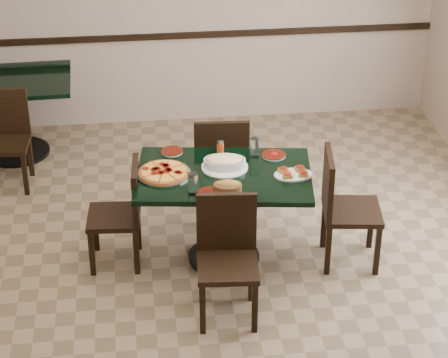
{
  "coord_description": "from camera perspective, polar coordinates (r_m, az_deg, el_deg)",
  "views": [
    {
      "loc": [
        -0.49,
        -5.29,
        3.85
      ],
      "look_at": [
        0.12,
        0.0,
        0.84
      ],
      "focal_mm": 70.0,
      "sensor_mm": 36.0,
      "label": 1
    }
  ],
  "objects": [
    {
      "name": "side_plate_far_l",
      "position": [
        6.66,
        -3.42,
        1.81
      ],
      "size": [
        0.17,
        0.17,
        0.02
      ],
      "rotation": [
        0.0,
        0.0,
        0.11
      ],
      "color": "silver",
      "rests_on": "main_table"
    },
    {
      "name": "chair_right",
      "position": [
        6.53,
        7.68,
        -1.56
      ],
      "size": [
        0.48,
        0.48,
        0.91
      ],
      "rotation": [
        0.0,
        0.0,
        1.44
      ],
      "color": "black",
      "rests_on": "floor"
    },
    {
      "name": "lasagna_casserole",
      "position": [
        6.42,
        0.04,
        1.1
      ],
      "size": [
        0.34,
        0.34,
        0.09
      ],
      "rotation": [
        0.0,
        0.0,
        -0.11
      ],
      "color": "silver",
      "rests_on": "main_table"
    },
    {
      "name": "main_table",
      "position": [
        6.46,
        -0.0,
        -1.03
      ],
      "size": [
        1.37,
        0.97,
        0.75
      ],
      "rotation": [
        0.0,
        0.0,
        -0.13
      ],
      "color": "black",
      "rests_on": "floor"
    },
    {
      "name": "side_plate_far_r",
      "position": [
        6.61,
        3.27,
        1.58
      ],
      "size": [
        0.18,
        0.18,
        0.03
      ],
      "rotation": [
        0.0,
        0.0,
        0.17
      ],
      "color": "silver",
      "rests_on": "main_table"
    },
    {
      "name": "back_chair_near",
      "position": [
        7.8,
        -14.06,
        2.9
      ],
      "size": [
        0.42,
        0.42,
        0.85
      ],
      "rotation": [
        0.0,
        0.0,
        -0.06
      ],
      "color": "black",
      "rests_on": "floor"
    },
    {
      "name": "floor",
      "position": [
        6.56,
        -1.03,
        -6.42
      ],
      "size": [
        5.5,
        5.5,
        0.0
      ],
      "primitive_type": "plane",
      "color": "#7D6348",
      "rests_on": "ground"
    },
    {
      "name": "chair_left",
      "position": [
        6.52,
        -6.58,
        -1.98
      ],
      "size": [
        0.42,
        0.42,
        0.83
      ],
      "rotation": [
        0.0,
        0.0,
        -1.64
      ],
      "color": "black",
      "rests_on": "floor"
    },
    {
      "name": "room_shell",
      "position": [
        7.66,
        5.32,
        8.91
      ],
      "size": [
        5.5,
        5.5,
        5.5
      ],
      "color": "silver",
      "rests_on": "floor"
    },
    {
      "name": "pepperoni_pizza",
      "position": [
        6.36,
        -3.95,
        0.43
      ],
      "size": [
        0.4,
        0.4,
        0.04
      ],
      "rotation": [
        0.0,
        0.0,
        -0.27
      ],
      "color": "#B7B9BF",
      "rests_on": "main_table"
    },
    {
      "name": "bread_basket",
      "position": [
        6.12,
        0.24,
        -0.51
      ],
      "size": [
        0.21,
        0.16,
        0.09
      ],
      "rotation": [
        0.0,
        0.0,
        -0.1
      ],
      "color": "brown",
      "rests_on": "main_table"
    },
    {
      "name": "back_table",
      "position": [
        8.26,
        -13.77,
        4.88
      ],
      "size": [
        1.15,
        0.85,
        0.75
      ],
      "rotation": [
        0.0,
        0.0,
        0.03
      ],
      "color": "black",
      "rests_on": "floor"
    },
    {
      "name": "napkin_setting",
      "position": [
        6.11,
        -0.68,
        -0.98
      ],
      "size": [
        0.14,
        0.14,
        0.01
      ],
      "rotation": [
        0.0,
        0.0,
        0.07
      ],
      "color": "silver",
      "rests_on": "main_table"
    },
    {
      "name": "bruschetta_platter",
      "position": [
        6.34,
        4.55,
        0.4
      ],
      "size": [
        0.29,
        0.2,
        0.05
      ],
      "rotation": [
        0.0,
        0.0,
        0.02
      ],
      "color": "silver",
      "rests_on": "main_table"
    },
    {
      "name": "side_plate_near",
      "position": [
        6.1,
        -0.96,
        -0.92
      ],
      "size": [
        0.17,
        0.17,
        0.02
      ],
      "rotation": [
        0.0,
        0.0,
        -0.42
      ],
      "color": "silver",
      "rests_on": "main_table"
    },
    {
      "name": "water_glass_a",
      "position": [
        6.56,
        1.99,
        2.06
      ],
      "size": [
        0.07,
        0.07,
        0.16
      ],
      "primitive_type": "cylinder",
      "color": "white",
      "rests_on": "main_table"
    },
    {
      "name": "water_glass_b",
      "position": [
        6.08,
        -2.03,
        -0.32
      ],
      "size": [
        0.07,
        0.07,
        0.16
      ],
      "primitive_type": "cylinder",
      "color": "white",
      "rests_on": "main_table"
    },
    {
      "name": "chair_near",
      "position": [
        5.97,
        0.2,
        -4.72
      ],
      "size": [
        0.44,
        0.44,
        0.88
      ],
      "rotation": [
        0.0,
        0.0,
        -0.07
      ],
      "color": "black",
      "rests_on": "floor"
    },
    {
      "name": "pepper_shaker",
      "position": [
        6.63,
        -0.24,
        2.12
      ],
      "size": [
        0.05,
        0.05,
        0.09
      ],
      "color": "red",
      "rests_on": "main_table"
    },
    {
      "name": "chair_far",
      "position": [
        7.0,
        -0.2,
        1.12
      ],
      "size": [
        0.45,
        0.45,
        0.93
      ],
      "rotation": [
        0.0,
        0.0,
        3.09
      ],
      "color": "black",
      "rests_on": "floor"
    }
  ]
}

